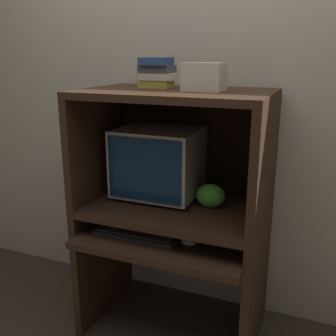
{
  "coord_description": "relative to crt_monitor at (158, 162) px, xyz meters",
  "views": [
    {
      "loc": [
        0.71,
        -1.52,
        1.52
      ],
      "look_at": [
        -0.04,
        0.31,
        0.95
      ],
      "focal_mm": 42.0,
      "sensor_mm": 36.0,
      "label": 1
    }
  ],
  "objects": [
    {
      "name": "wall_back",
      "position": [
        0.13,
        0.28,
        0.35
      ],
      "size": [
        6.0,
        0.06,
        2.6
      ],
      "color": "beige",
      "rests_on": "ground_plane"
    },
    {
      "name": "desk_base",
      "position": [
        0.13,
        -0.14,
        -0.55
      ],
      "size": [
        0.95,
        0.69,
        0.62
      ],
      "color": "#382316",
      "rests_on": "ground_plane"
    },
    {
      "name": "desk_monitor_shelf",
      "position": [
        0.13,
        -0.09,
        -0.23
      ],
      "size": [
        0.95,
        0.61,
        0.13
      ],
      "color": "#382316",
      "rests_on": "desk_base"
    },
    {
      "name": "hutch_upper",
      "position": [
        0.13,
        -0.05,
        0.2
      ],
      "size": [
        0.95,
        0.61,
        0.6
      ],
      "color": "#382316",
      "rests_on": "desk_monitor_shelf"
    },
    {
      "name": "crt_monitor",
      "position": [
        0.0,
        0.0,
        0.0
      ],
      "size": [
        0.44,
        0.38,
        0.39
      ],
      "color": "beige",
      "rests_on": "desk_monitor_shelf"
    },
    {
      "name": "keyboard",
      "position": [
        -0.01,
        -0.27,
        -0.31
      ],
      "size": [
        0.44,
        0.14,
        0.03
      ],
      "color": "#2D2D30",
      "rests_on": "desk_base"
    },
    {
      "name": "mouse",
      "position": [
        0.28,
        -0.27,
        -0.31
      ],
      "size": [
        0.07,
        0.05,
        0.03
      ],
      "color": "#B7B7B7",
      "rests_on": "desk_base"
    },
    {
      "name": "snack_bag",
      "position": [
        0.32,
        -0.05,
        -0.14
      ],
      "size": [
        0.15,
        0.12,
        0.13
      ],
      "color": "green",
      "rests_on": "desk_monitor_shelf"
    },
    {
      "name": "book_stack",
      "position": [
        0.0,
        -0.01,
        0.48
      ],
      "size": [
        0.18,
        0.15,
        0.15
      ],
      "color": "gold",
      "rests_on": "hutch_upper"
    },
    {
      "name": "storage_box",
      "position": [
        0.28,
        -0.07,
        0.47
      ],
      "size": [
        0.19,
        0.16,
        0.13
      ],
      "color": "beige",
      "rests_on": "hutch_upper"
    }
  ]
}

